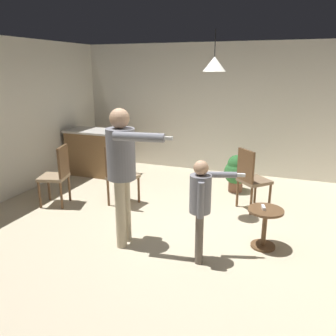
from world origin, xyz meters
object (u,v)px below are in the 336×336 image
at_px(dining_chair_centre_back, 120,174).
at_px(spare_remote_on_table, 263,207).
at_px(person_child, 201,200).
at_px(kitchen_counter, 97,152).
at_px(side_table_by_couch, 265,223).
at_px(potted_plant_corner, 236,172).
at_px(dining_chair_by_counter, 57,173).
at_px(dining_chair_near_wall, 251,177).
at_px(person_adult, 122,163).

bearing_deg(dining_chair_centre_back, spare_remote_on_table, -5.17).
relative_size(person_child, dining_chair_centre_back, 1.23).
distance_m(kitchen_counter, side_table_by_couch, 4.12).
bearing_deg(spare_remote_on_table, person_child, -137.98).
height_order(kitchen_counter, potted_plant_corner, kitchen_counter).
xyz_separation_m(dining_chair_by_counter, potted_plant_corner, (2.65, 1.66, -0.17)).
height_order(dining_chair_by_counter, potted_plant_corner, dining_chair_by_counter).
height_order(dining_chair_near_wall, spare_remote_on_table, dining_chair_near_wall).
bearing_deg(potted_plant_corner, side_table_by_couch, -70.77).
distance_m(dining_chair_by_counter, dining_chair_near_wall, 3.12).
distance_m(person_child, spare_remote_on_table, 0.90).
relative_size(potted_plant_corner, spare_remote_on_table, 5.25).
height_order(person_child, spare_remote_on_table, person_child).
distance_m(person_adult, dining_chair_near_wall, 2.23).
bearing_deg(dining_chair_centre_back, dining_chair_by_counter, -153.68).
bearing_deg(spare_remote_on_table, kitchen_counter, 151.18).
height_order(person_adult, dining_chair_centre_back, person_adult).
relative_size(dining_chair_near_wall, dining_chair_centre_back, 1.00).
xyz_separation_m(person_adult, dining_chair_near_wall, (1.37, 1.67, -0.54)).
height_order(kitchen_counter, person_adult, person_adult).
bearing_deg(kitchen_counter, person_adult, -52.45).
height_order(person_adult, potted_plant_corner, person_adult).
bearing_deg(dining_chair_by_counter, dining_chair_near_wall, -89.46).
bearing_deg(side_table_by_couch, dining_chair_centre_back, 165.85).
bearing_deg(spare_remote_on_table, potted_plant_corner, 108.41).
height_order(person_adult, person_child, person_adult).
xyz_separation_m(dining_chair_near_wall, potted_plant_corner, (-0.35, 0.78, -0.17)).
bearing_deg(dining_chair_near_wall, dining_chair_by_counter, -118.34).
relative_size(person_adult, dining_chair_by_counter, 1.75).
bearing_deg(kitchen_counter, potted_plant_corner, -0.66).
bearing_deg(dining_chair_by_counter, side_table_by_couch, -110.59).
bearing_deg(potted_plant_corner, dining_chair_centre_back, -140.85).
bearing_deg(person_child, dining_chair_centre_back, -141.76).
height_order(kitchen_counter, person_child, person_child).
relative_size(dining_chair_by_counter, dining_chair_centre_back, 1.00).
xyz_separation_m(dining_chair_by_counter, dining_chair_centre_back, (0.99, 0.31, 0.00)).
xyz_separation_m(kitchen_counter, potted_plant_corner, (2.93, -0.03, -0.10)).
height_order(dining_chair_by_counter, dining_chair_centre_back, same).
bearing_deg(person_adult, dining_chair_by_counter, -123.42).
height_order(side_table_by_couch, person_child, person_child).
xyz_separation_m(kitchen_counter, spare_remote_on_table, (3.58, -1.97, 0.06)).
relative_size(side_table_by_couch, spare_remote_on_table, 4.00).
bearing_deg(dining_chair_centre_back, dining_chair_near_wall, 24.84).
relative_size(dining_chair_centre_back, spare_remote_on_table, 7.69).
bearing_deg(side_table_by_couch, potted_plant_corner, 109.23).
height_order(side_table_by_couch, spare_remote_on_table, spare_remote_on_table).
relative_size(person_adult, spare_remote_on_table, 13.48).
distance_m(dining_chair_near_wall, dining_chair_centre_back, 2.09).
height_order(dining_chair_near_wall, potted_plant_corner, dining_chair_near_wall).
distance_m(person_child, dining_chair_near_wall, 1.78).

